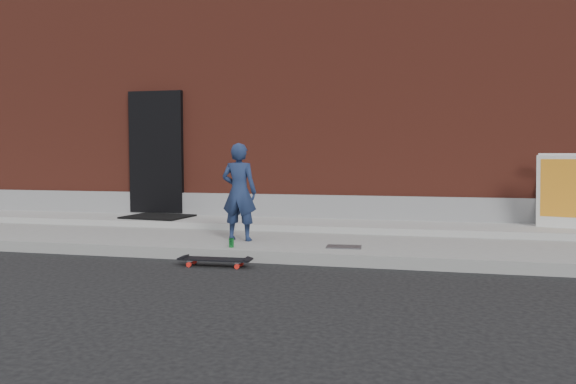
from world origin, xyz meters
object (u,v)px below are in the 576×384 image
(skateboard, at_px, (215,260))
(child, at_px, (239,192))
(pizza_sign, at_px, (561,190))
(soda_can, at_px, (231,243))

(skateboard, bearing_deg, child, 92.88)
(skateboard, bearing_deg, pizza_sign, 32.73)
(soda_can, bearing_deg, child, 98.06)
(pizza_sign, bearing_deg, soda_can, -152.10)
(child, relative_size, pizza_sign, 1.21)
(child, distance_m, skateboard, 1.34)
(pizza_sign, height_order, soda_can, pizza_sign)
(child, height_order, pizza_sign, child)
(child, xyz_separation_m, skateboard, (0.06, -1.11, -0.75))
(child, bearing_deg, pizza_sign, -157.48)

